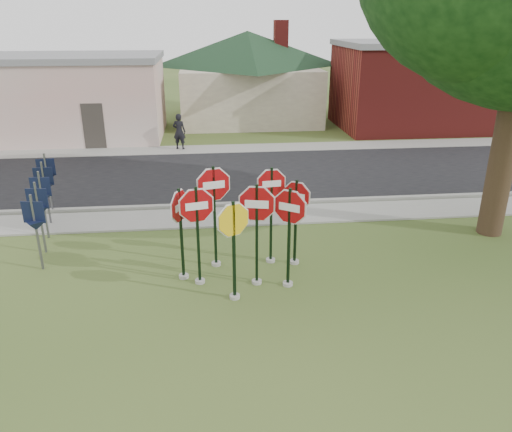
{
  "coord_description": "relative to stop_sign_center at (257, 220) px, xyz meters",
  "views": [
    {
      "loc": [
        -0.81,
        -9.27,
        5.95
      ],
      "look_at": [
        0.39,
        2.0,
        1.42
      ],
      "focal_mm": 35.0,
      "sensor_mm": 36.0,
      "label": 1
    }
  ],
  "objects": [
    {
      "name": "ground",
      "position": [
        -0.32,
        -1.2,
        -1.65
      ],
      "size": [
        120.0,
        120.0,
        0.0
      ],
      "primitive_type": "plane",
      "color": "#364D1D",
      "rests_on": "ground"
    },
    {
      "name": "sidewalk_near",
      "position": [
        -0.32,
        4.3,
        -1.62
      ],
      "size": [
        60.0,
        1.6,
        0.06
      ],
      "primitive_type": "cube",
      "color": "gray",
      "rests_on": "ground"
    },
    {
      "name": "road",
      "position": [
        -0.32,
        8.8,
        -1.63
      ],
      "size": [
        60.0,
        7.0,
        0.04
      ],
      "primitive_type": "cube",
      "color": "black",
      "rests_on": "ground"
    },
    {
      "name": "sidewalk_far",
      "position": [
        -0.32,
        13.1,
        -1.62
      ],
      "size": [
        60.0,
        1.6,
        0.06
      ],
      "primitive_type": "cube",
      "color": "gray",
      "rests_on": "ground"
    },
    {
      "name": "curb",
      "position": [
        -0.32,
        5.3,
        -1.58
      ],
      "size": [
        60.0,
        0.2,
        0.14
      ],
      "primitive_type": "cube",
      "color": "gray",
      "rests_on": "ground"
    },
    {
      "name": "stop_sign_center",
      "position": [
        0.0,
        0.0,
        0.0
      ],
      "size": [
        1.14,
        0.28,
        2.62
      ],
      "color": "gray",
      "rests_on": "ground"
    },
    {
      "name": "stop_sign_yellow",
      "position": [
        -0.57,
        -0.62,
        -0.15
      ],
      "size": [
        0.97,
        0.47,
        2.45
      ],
      "color": "gray",
      "rests_on": "ground"
    },
    {
      "name": "stop_sign_left",
      "position": [
        -1.36,
        0.17,
        -0.06
      ],
      "size": [
        1.11,
        0.27,
        2.55
      ],
      "color": "gray",
      "rests_on": "ground"
    },
    {
      "name": "stop_sign_right",
      "position": [
        0.73,
        -0.17,
        -0.06
      ],
      "size": [
        0.91,
        0.66,
        2.55
      ],
      "color": "gray",
      "rests_on": "ground"
    },
    {
      "name": "stop_sign_back_right",
      "position": [
        0.48,
        1.1,
        -0.0
      ],
      "size": [
        1.01,
        0.24,
        2.65
      ],
      "color": "gray",
      "rests_on": "ground"
    },
    {
      "name": "stop_sign_back_left",
      "position": [
        -0.94,
        1.05,
        0.11
      ],
      "size": [
        1.14,
        0.3,
        2.77
      ],
      "color": "gray",
      "rests_on": "ground"
    },
    {
      "name": "stop_sign_far_right",
      "position": [
        1.09,
        0.94,
        -0.21
      ],
      "size": [
        0.84,
        0.59,
        2.36
      ],
      "color": "gray",
      "rests_on": "ground"
    },
    {
      "name": "stop_sign_far_left",
      "position": [
        -1.75,
        0.46,
        -0.16
      ],
      "size": [
        0.49,
        0.96,
        2.42
      ],
      "color": "gray",
      "rests_on": "ground"
    },
    {
      "name": "route_sign_row",
      "position": [
        -5.72,
        3.3,
        -0.42
      ],
      "size": [
        1.43,
        4.63,
        2.0
      ],
      "color": "#59595E",
      "rests_on": "ground"
    },
    {
      "name": "building_stucco",
      "position": [
        -9.32,
        16.79,
        0.5
      ],
      "size": [
        12.2,
        6.2,
        4.2
      ],
      "color": "beige",
      "rests_on": "ground"
    },
    {
      "name": "building_house",
      "position": [
        1.68,
        20.8,
        2.0
      ],
      "size": [
        11.6,
        11.6,
        6.2
      ],
      "color": "beige",
      "rests_on": "ground"
    },
    {
      "name": "building_brick",
      "position": [
        11.68,
        17.29,
        0.76
      ],
      "size": [
        10.2,
        6.2,
        4.75
      ],
      "color": "maroon",
      "rests_on": "ground"
    },
    {
      "name": "pedestrian",
      "position": [
        -2.28,
        13.23,
        -0.74
      ],
      "size": [
        0.71,
        0.56,
        1.69
      ],
      "primitive_type": "imported",
      "rotation": [
        0.0,
        0.0,
        2.85
      ],
      "color": "black",
      "rests_on": "sidewalk_far"
    }
  ]
}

